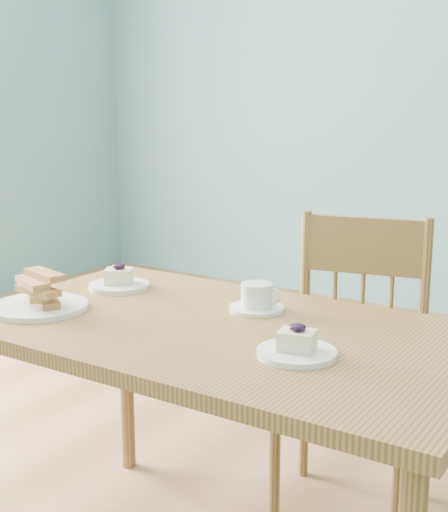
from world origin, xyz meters
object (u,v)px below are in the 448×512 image
object	(u,v)px
cheesecake_plate_near	(297,348)
cheesecake_plate_far	(119,282)
dining_table	(222,352)
dining_chair	(352,365)
biscotti_plate	(39,298)
coffee_cup	(257,299)

from	to	relation	value
cheesecake_plate_near	cheesecake_plate_far	xyz separation A→B (m)	(-0.68, 0.21, 0.00)
dining_table	dining_chair	world-z (taller)	dining_chair
cheesecake_plate_far	biscotti_plate	xyz separation A→B (m)	(-0.02, -0.27, 0.01)
cheesecake_plate_near	coffee_cup	world-z (taller)	same
cheesecake_plate_far	biscotti_plate	bearing A→B (deg)	-95.10
dining_table	cheesecake_plate_near	distance (m)	0.27
coffee_cup	cheesecake_plate_far	bearing A→B (deg)	168.82
biscotti_plate	coffee_cup	bearing A→B (deg)	32.81
coffee_cup	dining_table	bearing A→B (deg)	-105.92
cheesecake_plate_near	biscotti_plate	xyz separation A→B (m)	(-0.70, -0.06, 0.01)
cheesecake_plate_far	biscotti_plate	size ratio (longest dim) A/B	0.69
cheesecake_plate_near	cheesecake_plate_far	size ratio (longest dim) A/B	0.98
dining_table	biscotti_plate	size ratio (longest dim) A/B	5.09
cheesecake_plate_near	biscotti_plate	distance (m)	0.71
cheesecake_plate_near	coffee_cup	xyz separation A→B (m)	(-0.24, 0.24, 0.01)
dining_table	biscotti_plate	bearing A→B (deg)	-163.02
coffee_cup	biscotti_plate	bearing A→B (deg)	-161.76
dining_table	cheesecake_plate_far	xyz separation A→B (m)	(-0.44, 0.13, 0.08)
dining_chair	cheesecake_plate_near	distance (m)	0.63
coffee_cup	cheesecake_plate_near	bearing A→B (deg)	-59.33
dining_chair	coffee_cup	world-z (taller)	dining_chair
cheesecake_plate_near	coffee_cup	bearing A→B (deg)	135.24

